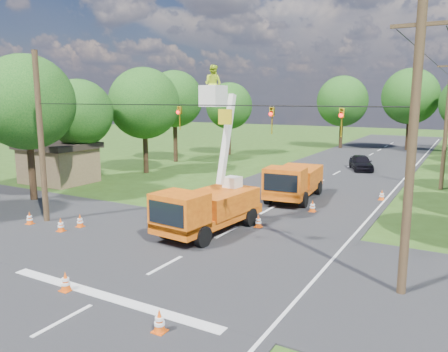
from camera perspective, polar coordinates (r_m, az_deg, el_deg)
The scene contains 29 objects.
ground at distance 35.25m, azimuth 12.35°, elevation -0.87°, with size 140.00×140.00×0.00m, color #2B4715.
road_main at distance 35.25m, azimuth 12.35°, elevation -0.87°, with size 12.00×100.00×0.06m, color black.
road_cross at distance 19.35m, azimuth -4.05°, elevation -9.77°, with size 56.00×10.00×0.07m, color black.
stop_bar at distance 15.63m, azimuth -15.04°, elevation -15.12°, with size 9.00×0.45×0.02m, color silver.
edge_line at distance 34.07m, azimuth 21.37°, elevation -1.71°, with size 0.12×90.00×0.02m, color silver.
bucket_truck at distance 21.39m, azimuth -2.14°, elevation -2.98°, with size 3.01×6.52×8.14m.
second_truck at distance 28.75m, azimuth 9.09°, elevation -0.66°, with size 3.07×6.68×2.43m.
ground_worker at distance 21.27m, azimuth -4.57°, elevation -5.39°, with size 0.65×0.43×1.80m, color #EF4E14.
distant_car at distance 42.31m, azimuth 17.46°, elevation 1.70°, with size 1.70×4.22×1.44m, color black.
traffic_cone_0 at distance 16.37m, azimuth -19.99°, elevation -12.83°, with size 0.38×0.38×0.71m.
traffic_cone_1 at distance 13.13m, azimuth -8.43°, elevation -18.24°, with size 0.38×0.38×0.71m.
traffic_cone_2 at distance 22.59m, azimuth 4.51°, elevation -5.88°, with size 0.38×0.38×0.71m.
traffic_cone_3 at distance 26.09m, azimuth 11.48°, elevation -3.87°, with size 0.38×0.38×0.71m.
traffic_cone_4 at distance 23.77m, azimuth -18.30°, elevation -5.56°, with size 0.38×0.38×0.71m.
traffic_cone_5 at distance 23.33m, azimuth -20.54°, elevation -6.00°, with size 0.38×0.38×0.71m.
traffic_cone_6 at distance 25.25m, azimuth -24.05°, elevation -5.03°, with size 0.38×0.38×0.71m.
traffic_cone_7 at distance 30.26m, azimuth 19.91°, elevation -2.35°, with size 0.38×0.38×0.71m.
pole_right_near at distance 15.28m, azimuth 23.36°, elevation 3.78°, with size 1.80×0.30×10.00m.
pole_right_mid at distance 35.19m, azimuth 27.10°, elevation 6.63°, with size 1.80×0.30×10.00m.
pole_left at distance 24.87m, azimuth -22.81°, elevation 4.55°, with size 0.30×0.30×9.00m.
signal_span at distance 17.07m, azimuth 1.98°, elevation 7.78°, with size 18.00×0.29×1.07m.
shed at distance 36.75m, azimuth -20.81°, elevation 1.71°, with size 5.50×4.50×3.15m.
tree_left_b at distance 30.58m, azimuth -24.38°, elevation 8.73°, with size 6.00×6.00×9.32m.
tree_left_c at distance 35.95m, azimuth -18.41°, elevation 7.80°, with size 5.20×5.20×8.06m.
tree_left_d at distance 39.23m, azimuth -10.39°, elevation 9.30°, with size 6.20×6.20×9.24m.
tree_left_e at distance 45.86m, azimuth -6.47°, elevation 9.95°, with size 5.80×5.80×9.41m.
tree_left_f at distance 51.56m, azimuth 0.67°, elevation 9.13°, with size 5.40×5.40×8.40m.
tree_far_a at distance 60.06m, azimuth 15.20°, elevation 9.40°, with size 6.60×6.60×9.50m.
tree_far_b at distance 60.54m, azimuth 23.16°, elevation 9.54°, with size 7.00×7.00×10.32m.
Camera 1 is at (10.14, -13.12, 6.57)m, focal length 35.00 mm.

